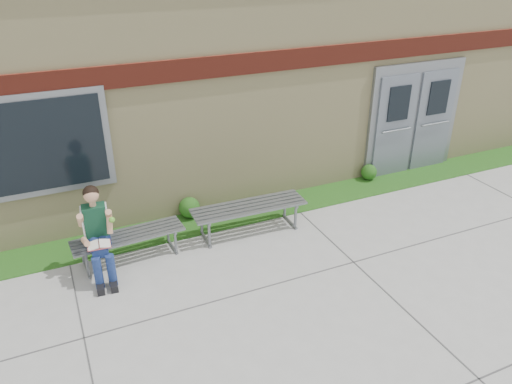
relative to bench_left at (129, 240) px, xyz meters
name	(u,v)px	position (x,y,z in m)	size (l,w,h in m)	color
ground	(313,298)	(2.11, -2.00, -0.34)	(80.00, 80.00, 0.00)	#9E9E99
grass_strip	(241,214)	(2.11, 0.60, -0.33)	(16.00, 0.80, 0.02)	#2A5115
school_building	(180,60)	(2.11, 3.99, 1.77)	(16.20, 6.22, 4.20)	beige
bench_left	(129,240)	(0.00, 0.00, 0.00)	(1.71, 0.57, 0.44)	slate
bench_right	(249,211)	(2.00, 0.00, 0.05)	(1.93, 0.60, 0.50)	slate
girl	(98,232)	(-0.44, -0.21, 0.37)	(0.50, 0.86, 1.38)	navy
shrub_mid	(189,208)	(1.22, 0.85, -0.13)	(0.37, 0.37, 0.37)	#2A5115
shrub_east	(369,172)	(5.05, 0.85, -0.16)	(0.32, 0.32, 0.32)	#2A5115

